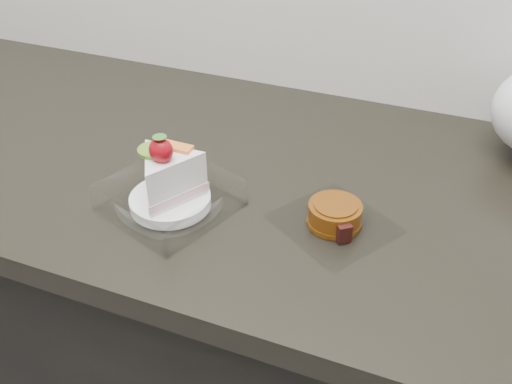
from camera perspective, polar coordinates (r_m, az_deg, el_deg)
name	(u,v)px	position (r m, az deg, el deg)	size (l,w,h in m)	color
counter	(240,344)	(1.24, -1.60, -14.98)	(2.04, 0.64, 0.90)	black
cake_tray	(169,189)	(0.83, -8.70, 0.32)	(0.21, 0.21, 0.13)	white
mooncake_wrap	(335,217)	(0.81, 7.89, -2.45)	(0.20, 0.20, 0.04)	white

